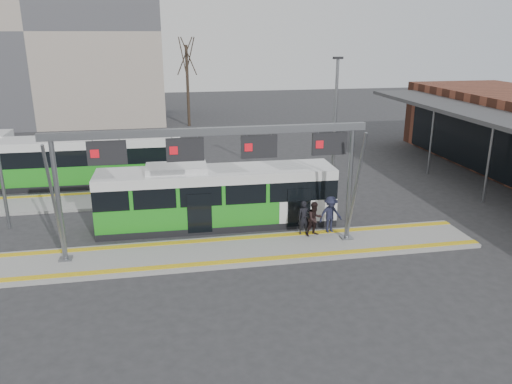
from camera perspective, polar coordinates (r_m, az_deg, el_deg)
ground at (r=21.36m, az=-3.49°, el=-7.01°), size 120.00×120.00×0.00m
platform_main at (r=21.33m, az=-3.50°, el=-6.82°), size 22.00×3.00×0.15m
platform_second at (r=28.71m, az=-13.49°, el=-0.69°), size 20.00×3.00×0.15m
tactile_main at (r=21.29m, az=-3.50°, el=-6.61°), size 22.00×2.65×0.02m
tactile_second at (r=29.78m, az=-13.41°, el=0.15°), size 20.00×0.35×0.02m
gantry at (r=20.15m, az=-4.80°, el=4.40°), size 13.00×1.68×5.20m
apartment_block at (r=56.48m, az=-23.63°, el=16.70°), size 24.50×12.50×18.40m
hero_bus at (r=23.92m, az=-4.52°, el=-0.61°), size 11.25×2.55×3.08m
bg_bus_green at (r=32.08m, az=-19.03°, el=3.29°), size 11.65×2.60×2.91m
passenger_a at (r=22.69m, az=5.51°, el=-2.96°), size 0.58×0.39×1.57m
passenger_b at (r=22.60m, az=6.72°, el=-3.07°), size 0.92×0.81×1.59m
passenger_c at (r=23.03m, az=8.51°, el=-2.56°), size 1.19×0.79×1.72m
tree_left at (r=50.51m, az=-16.10°, el=14.81°), size 1.40×1.40×9.05m
tree_mid at (r=49.92m, az=-7.95°, el=15.07°), size 1.40×1.40×8.81m
lamp_east at (r=27.37m, az=8.98°, el=7.42°), size 0.50×0.25×7.74m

